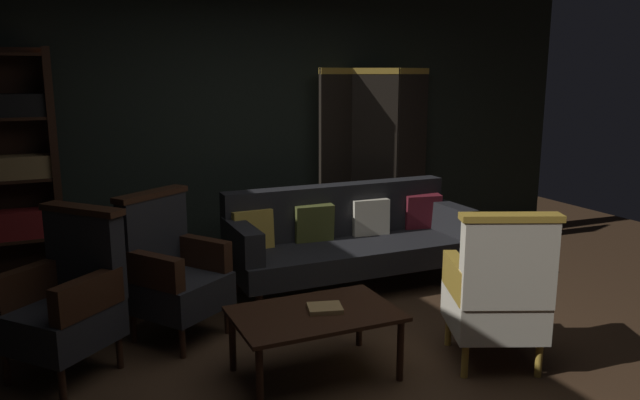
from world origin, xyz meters
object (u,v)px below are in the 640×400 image
Objects in this scene: coffee_table at (315,319)px; velvet_couch at (347,236)px; potted_plant at (157,251)px; armchair_wing_right at (172,270)px; folding_screen at (374,160)px; book_tan_leather at (325,308)px; armchair_gilt_accent at (498,293)px; armchair_wing_left at (68,298)px.

velvet_couch is at bearing 56.78° from coffee_table.
armchair_wing_right is at bearing -91.16° from potted_plant.
folding_screen is 9.13× the size of book_tan_leather.
folding_screen is 2.61m from armchair_wing_right.
armchair_wing_right is (-1.60, -0.44, 0.03)m from velvet_couch.
armchair_wing_right is (-1.80, 1.29, 0.00)m from armchair_gilt_accent.
book_tan_leather is (-0.84, -1.39, -0.02)m from velvet_couch.
folding_screen reaches higher than book_tan_leather.
armchair_wing_left is (-2.49, 1.00, 0.00)m from armchair_gilt_accent.
folding_screen is 1.83× the size of armchair_wing_left.
armchair_gilt_accent is 2.21m from armchair_wing_right.
book_tan_leather is (0.06, -0.00, 0.06)m from coffee_table.
velvet_couch is 1.62m from book_tan_leather.
armchair_wing_left is at bearing 155.29° from book_tan_leather.
armchair_wing_left is 1.27m from potted_plant.
armchair_wing_left is (-2.28, -0.72, 0.03)m from velvet_couch.
potted_plant is (-2.25, -0.42, -0.57)m from folding_screen.
armchair_gilt_accent is 5.00× the size of book_tan_leather.
armchair_gilt_accent is (1.11, -0.34, 0.12)m from coffee_table.
coffee_table is at bearing -53.94° from armchair_wing_right.
folding_screen is at bearing 54.74° from book_tan_leather.
armchair_wing_right is 0.77m from potted_plant.
armchair_wing_left is 1.42× the size of potted_plant.
potted_plant is at bearing 111.45° from coffee_table.
velvet_couch is 1.61m from potted_plant.
folding_screen reaches higher than armchair_gilt_accent.
armchair_gilt_accent is 1.10m from book_tan_leather.
velvet_couch is 1.66m from coffee_table.
armchair_wing_right is at bearing 128.43° from book_tan_leather.
velvet_couch is 1.74m from armchair_gilt_accent.
armchair_wing_right reaches higher than velvet_couch.
potted_plant is at bearing 56.26° from armchair_wing_left.
armchair_wing_right is at bearing -152.28° from folding_screen.
folding_screen is 0.90× the size of velvet_couch.
velvet_couch is at bearing 96.82° from armchair_gilt_accent.
coffee_table is at bearing -25.60° from armchair_wing_left.
coffee_table is 1.84m from potted_plant.
coffee_table is at bearing -126.45° from folding_screen.
potted_plant is (0.70, 1.05, -0.07)m from armchair_wing_left.
folding_screen reaches higher than armchair_wing_left.
armchair_wing_left is at bearing 154.40° from coffee_table.
folding_screen is at bearing 27.72° from armchair_wing_right.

